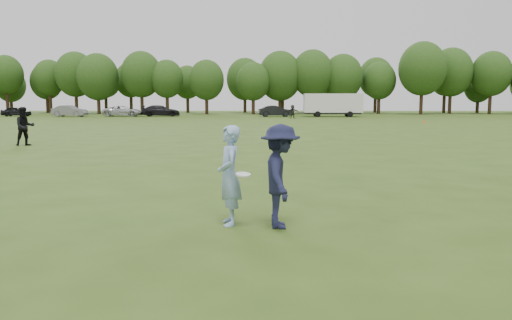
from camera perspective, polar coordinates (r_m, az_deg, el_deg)
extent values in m
plane|color=#304914|center=(10.04, -4.62, -6.39)|extent=(200.00, 200.00, 0.00)
imported|color=#8DACDB|center=(9.17, -3.06, -1.78)|extent=(0.57, 0.75, 1.84)
imported|color=#1A1C39|center=(8.97, 2.79, -1.86)|extent=(0.75, 1.24, 1.88)
imported|color=black|center=(27.78, -24.92, 3.50)|extent=(1.20, 1.18, 1.96)
imported|color=#292929|center=(63.62, 4.20, 5.54)|extent=(1.65, 0.73, 1.71)
imported|color=black|center=(79.28, -25.71, 5.01)|extent=(4.13, 1.97, 1.36)
imported|color=slate|center=(74.28, -20.52, 5.26)|extent=(4.95, 2.18, 1.58)
imported|color=silver|center=(73.42, -14.95, 5.42)|extent=(5.48, 2.60, 1.51)
imported|color=black|center=(72.68, -10.84, 5.54)|extent=(5.60, 2.71, 1.57)
imported|color=black|center=(69.45, 2.24, 5.60)|extent=(4.89, 2.25, 1.55)
cone|color=#ED4D0C|center=(53.52, 18.70, 4.20)|extent=(0.28, 0.28, 0.30)
cylinder|color=white|center=(8.85, -1.49, -1.66)|extent=(0.28, 0.29, 0.08)
cube|color=white|center=(70.27, 8.77, 6.45)|extent=(8.00, 2.50, 2.60)
cube|color=black|center=(70.29, 8.75, 5.31)|extent=(7.60, 2.30, 0.25)
cylinder|color=black|center=(68.81, 7.06, 5.22)|extent=(0.80, 0.25, 0.80)
cylinder|color=black|center=(71.30, 6.86, 5.28)|extent=(0.80, 0.25, 0.80)
cylinder|color=black|center=(69.37, 10.69, 5.17)|extent=(0.80, 0.25, 0.80)
cylinder|color=black|center=(71.84, 10.37, 5.23)|extent=(0.80, 0.25, 0.80)
cube|color=#333333|center=(69.88, 5.16, 5.39)|extent=(1.20, 0.15, 0.12)
cylinder|color=#332114|center=(97.26, -26.54, 6.04)|extent=(0.56, 0.56, 4.26)
ellipsoid|color=#233D14|center=(97.36, -26.68, 8.74)|extent=(5.79, 5.79, 6.66)
cylinder|color=#332114|center=(95.67, -22.43, 6.14)|extent=(0.56, 0.56, 3.91)
ellipsoid|color=#233D14|center=(95.75, -22.55, 8.70)|extent=(5.47, 5.47, 6.29)
cylinder|color=#332114|center=(92.01, -19.83, 6.21)|extent=(0.56, 0.56, 3.83)
ellipsoid|color=#233D14|center=(92.11, -19.96, 9.19)|extent=(6.75, 6.75, 7.76)
cylinder|color=#332114|center=(87.54, -17.53, 6.10)|extent=(0.56, 0.56, 3.25)
ellipsoid|color=#233D14|center=(87.62, -17.63, 9.04)|extent=(6.76, 6.76, 7.78)
cylinder|color=#332114|center=(85.87, -12.89, 6.39)|extent=(0.56, 0.56, 3.71)
ellipsoid|color=#233D14|center=(85.98, -12.98, 9.52)|extent=(6.68, 6.68, 7.68)
cylinder|color=#332114|center=(84.53, -10.10, 6.36)|extent=(0.56, 0.56, 3.46)
ellipsoid|color=#233D14|center=(84.60, -10.16, 9.11)|extent=(5.49, 5.49, 6.31)
cylinder|color=#332114|center=(83.32, -5.65, 6.32)|extent=(0.56, 0.56, 3.14)
ellipsoid|color=#233D14|center=(83.38, -5.68, 9.09)|extent=(5.78, 5.78, 6.64)
cylinder|color=#332114|center=(82.46, -0.32, 6.31)|extent=(0.56, 0.56, 3.01)
ellipsoid|color=#233D14|center=(82.51, -0.32, 8.97)|extent=(5.46, 5.46, 6.28)
cylinder|color=#332114|center=(84.81, 2.75, 6.38)|extent=(0.56, 0.56, 3.23)
ellipsoid|color=#233D14|center=(84.90, 2.77, 9.56)|extent=(7.29, 7.29, 8.38)
cylinder|color=#332114|center=(85.00, 6.43, 6.53)|extent=(0.56, 0.56, 3.77)
ellipsoid|color=#233D14|center=(85.11, 6.47, 9.79)|extent=(6.95, 6.95, 8.00)
cylinder|color=#332114|center=(86.16, 9.82, 6.33)|extent=(0.56, 0.56, 3.33)
ellipsoid|color=#233D14|center=(86.25, 9.88, 9.33)|extent=(6.71, 6.71, 7.71)
cylinder|color=#332114|center=(87.51, 13.84, 6.21)|extent=(0.56, 0.56, 3.22)
ellipsoid|color=#233D14|center=(87.57, 13.91, 8.80)|extent=(5.54, 5.54, 6.37)
cylinder|color=#332114|center=(86.22, 18.35, 6.36)|extent=(0.56, 0.56, 4.15)
ellipsoid|color=#233D14|center=(86.37, 18.49, 9.88)|extent=(7.59, 7.59, 8.73)
cylinder|color=#332114|center=(91.40, 21.27, 6.19)|extent=(0.56, 0.56, 3.95)
ellipsoid|color=#233D14|center=(91.52, 21.41, 9.33)|extent=(7.16, 7.16, 8.24)
cylinder|color=#332114|center=(92.37, 25.16, 5.99)|extent=(0.56, 0.56, 3.90)
ellipsoid|color=#233D14|center=(92.47, 25.31, 8.91)|extent=(6.49, 6.49, 7.46)
cylinder|color=#332114|center=(104.07, -26.17, 5.64)|extent=(0.56, 0.56, 2.73)
ellipsoid|color=#233D14|center=(104.10, -26.27, 7.67)|extent=(5.45, 5.45, 6.27)
cylinder|color=#332114|center=(99.34, -22.72, 5.94)|extent=(0.56, 0.56, 3.25)
ellipsoid|color=#233D14|center=(99.39, -22.83, 8.27)|extent=(5.68, 5.68, 6.53)
cylinder|color=#332114|center=(98.58, -16.76, 6.28)|extent=(0.56, 0.56, 3.62)
ellipsoid|color=#233D14|center=(98.65, -16.85, 8.77)|extent=(5.80, 5.80, 6.67)
cylinder|color=#332114|center=(94.55, -14.07, 6.35)|extent=(0.56, 0.56, 3.61)
ellipsoid|color=#233D14|center=(94.62, -14.14, 8.88)|extent=(5.58, 5.58, 6.42)
cylinder|color=#332114|center=(92.86, -7.81, 6.39)|extent=(0.56, 0.56, 3.29)
ellipsoid|color=#233D14|center=(92.92, -7.84, 8.80)|extent=(5.30, 5.30, 6.09)
cylinder|color=#332114|center=(93.22, -1.27, 6.45)|extent=(0.56, 0.56, 3.28)
ellipsoid|color=#233D14|center=(93.30, -1.28, 9.23)|extent=(6.78, 6.78, 7.79)
cylinder|color=#332114|center=(91.60, 3.05, 6.38)|extent=(0.56, 0.56, 3.11)
ellipsoid|color=#233D14|center=(91.65, 3.07, 8.77)|extent=(5.34, 5.34, 6.14)
cylinder|color=#332114|center=(93.73, 8.84, 6.44)|extent=(0.56, 0.56, 3.50)
ellipsoid|color=#233D14|center=(93.78, 8.88, 8.76)|extent=(4.82, 4.82, 5.54)
cylinder|color=#332114|center=(95.60, 13.45, 6.43)|extent=(0.56, 0.56, 3.80)
ellipsoid|color=#233D14|center=(95.69, 13.53, 9.18)|extent=(6.34, 6.34, 7.29)
cylinder|color=#332114|center=(97.13, 20.69, 6.19)|extent=(0.56, 0.56, 3.84)
ellipsoid|color=#233D14|center=(97.20, 20.79, 8.60)|extent=(5.09, 5.09, 5.86)
cylinder|color=#332114|center=(98.00, 23.97, 5.68)|extent=(0.56, 0.56, 2.58)
ellipsoid|color=#233D14|center=(98.02, 24.06, 7.64)|extent=(4.86, 4.86, 5.59)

